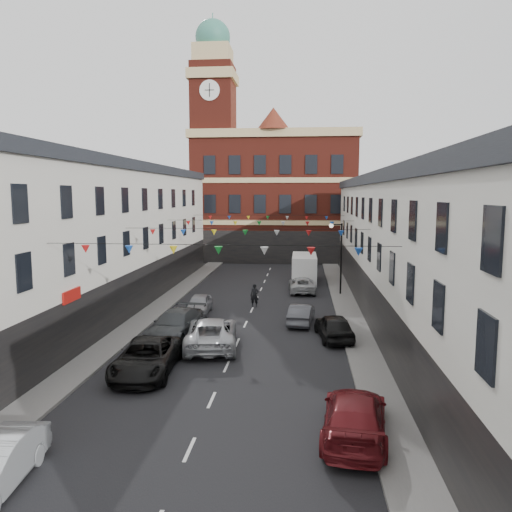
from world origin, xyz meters
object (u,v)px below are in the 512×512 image
(car_left_c, at_px, (146,357))
(moving_car, at_px, (211,333))
(car_left_e, at_px, (199,304))
(white_van, at_px, (304,269))
(pedestrian, at_px, (255,296))
(street_lamp, at_px, (338,249))
(car_right_d, at_px, (334,327))
(car_left_d, at_px, (176,325))
(car_right_c, at_px, (355,416))
(car_right_f, at_px, (302,285))
(car_right_e, at_px, (301,314))

(car_left_c, xyz_separation_m, moving_car, (2.30, 4.31, 0.04))
(car_left_e, relative_size, white_van, 0.67)
(pedestrian, bearing_deg, street_lamp, 41.92)
(car_left_e, distance_m, white_van, 15.34)
(car_right_d, bearing_deg, car_left_d, -4.27)
(pedestrian, bearing_deg, car_right_d, -51.23)
(car_right_c, xyz_separation_m, moving_car, (-6.80, 9.68, 0.05))
(car_right_f, bearing_deg, white_van, -95.72)
(car_left_c, bearing_deg, street_lamp, 58.88)
(car_right_f, relative_size, white_van, 0.79)
(street_lamp, bearing_deg, car_left_e, -144.05)
(car_right_c, bearing_deg, white_van, -80.02)
(car_right_e, distance_m, white_van, 15.61)
(street_lamp, xyz_separation_m, car_right_d, (-1.05, -12.82, -3.15))
(car_left_e, xyz_separation_m, car_right_e, (7.20, -2.17, -0.01))
(car_left_c, height_order, white_van, white_van)
(car_left_d, xyz_separation_m, car_right_d, (9.22, 0.59, -0.05))
(white_van, bearing_deg, car_right_d, -85.03)
(car_left_e, distance_m, car_right_d, 10.61)
(car_left_c, relative_size, car_left_e, 1.42)
(car_left_d, relative_size, car_right_f, 1.18)
(car_left_c, xyz_separation_m, pedestrian, (3.71, 14.29, 0.09))
(car_left_e, distance_m, car_right_e, 7.52)
(car_right_c, distance_m, moving_car, 11.83)
(street_lamp, relative_size, car_left_c, 1.08)
(car_left_d, relative_size, moving_car, 0.94)
(car_right_d, relative_size, white_van, 0.75)
(car_right_d, bearing_deg, car_left_c, 27.32)
(street_lamp, xyz_separation_m, car_right_f, (-2.95, 1.03, -3.25))
(car_left_c, relative_size, car_right_c, 1.05)
(pedestrian, bearing_deg, white_van, 75.77)
(car_right_d, xyz_separation_m, moving_car, (-6.80, -2.13, 0.07))
(street_lamp, distance_m, car_left_c, 22.00)
(car_left_d, xyz_separation_m, car_right_c, (9.22, -11.21, -0.03))
(car_right_c, bearing_deg, moving_car, -48.09)
(street_lamp, relative_size, car_right_f, 1.28)
(car_left_c, bearing_deg, car_right_c, -33.87)
(street_lamp, distance_m, white_van, 7.15)
(car_left_c, distance_m, moving_car, 4.89)
(car_left_e, height_order, car_right_d, car_right_d)
(car_right_f, bearing_deg, car_left_c, 67.02)
(street_lamp, distance_m, car_right_c, 24.85)
(car_left_e, bearing_deg, pedestrian, 30.40)
(car_left_d, height_order, white_van, white_van)
(street_lamp, distance_m, car_left_d, 17.18)
(car_left_c, relative_size, moving_car, 0.95)
(car_left_c, bearing_deg, car_right_f, 67.14)
(car_right_c, relative_size, car_right_f, 1.13)
(street_lamp, bearing_deg, pedestrian, -142.36)
(moving_car, bearing_deg, car_right_c, 117.48)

